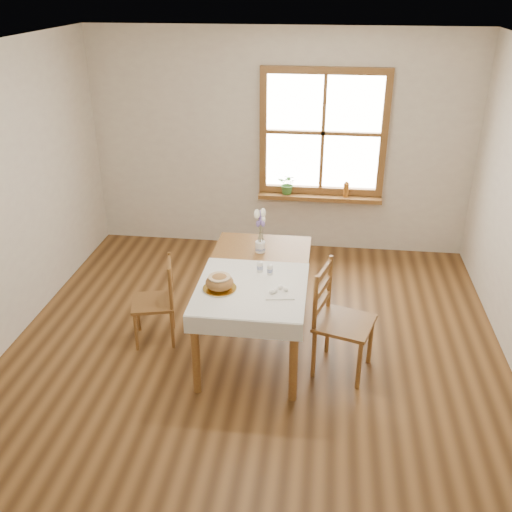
{
  "coord_description": "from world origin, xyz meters",
  "views": [
    {
      "loc": [
        0.56,
        -4.07,
        3.07
      ],
      "look_at": [
        0.0,
        0.3,
        0.9
      ],
      "focal_mm": 40.0,
      "sensor_mm": 36.0,
      "label": 1
    }
  ],
  "objects_px": {
    "chair_right": "(345,322)",
    "flower_vase": "(260,248)",
    "dining_table": "(256,280)",
    "chair_left": "(153,301)",
    "bread_plate": "(220,289)"
  },
  "relations": [
    {
      "from": "dining_table",
      "to": "flower_vase",
      "type": "xyz_separation_m",
      "value": [
        -0.01,
        0.38,
        0.14
      ]
    },
    {
      "from": "chair_left",
      "to": "flower_vase",
      "type": "relative_size",
      "value": 7.91
    },
    {
      "from": "chair_right",
      "to": "flower_vase",
      "type": "bearing_deg",
      "value": 65.89
    },
    {
      "from": "chair_right",
      "to": "flower_vase",
      "type": "xyz_separation_m",
      "value": [
        -0.79,
        0.68,
        0.32
      ]
    },
    {
      "from": "bread_plate",
      "to": "flower_vase",
      "type": "relative_size",
      "value": 2.62
    },
    {
      "from": "dining_table",
      "to": "bread_plate",
      "type": "bearing_deg",
      "value": -124.34
    },
    {
      "from": "chair_right",
      "to": "dining_table",
      "type": "bearing_deg",
      "value": 85.65
    },
    {
      "from": "chair_left",
      "to": "flower_vase",
      "type": "xyz_separation_m",
      "value": [
        0.93,
        0.43,
        0.4
      ]
    },
    {
      "from": "bread_plate",
      "to": "dining_table",
      "type": "bearing_deg",
      "value": 55.66
    },
    {
      "from": "chair_right",
      "to": "bread_plate",
      "type": "xyz_separation_m",
      "value": [
        -1.04,
        -0.07,
        0.28
      ]
    },
    {
      "from": "dining_table",
      "to": "chair_right",
      "type": "bearing_deg",
      "value": -20.79
    },
    {
      "from": "dining_table",
      "to": "flower_vase",
      "type": "distance_m",
      "value": 0.4
    },
    {
      "from": "dining_table",
      "to": "chair_right",
      "type": "distance_m",
      "value": 0.86
    },
    {
      "from": "chair_right",
      "to": "flower_vase",
      "type": "relative_size",
      "value": 9.43
    },
    {
      "from": "dining_table",
      "to": "chair_right",
      "type": "relative_size",
      "value": 1.65
    }
  ]
}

